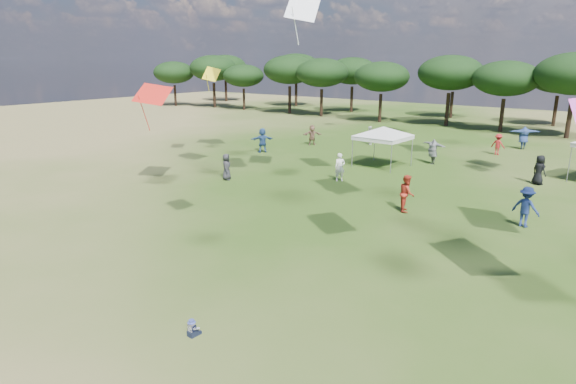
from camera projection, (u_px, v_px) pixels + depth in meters
name	position (u px, v px, depth m)	size (l,w,h in m)	color
ground	(122.00, 357.00, 11.65)	(140.00, 140.00, 0.00)	#314C17
tree_line	(570.00, 76.00, 45.17)	(108.78, 17.63, 7.77)	black
tent_left	(383.00, 128.00, 31.60)	(6.16, 6.16, 2.97)	gray
toddler	(193.00, 329.00, 12.50)	(0.32, 0.35, 0.47)	black
festival_crowd	(435.00, 154.00, 31.98)	(28.63, 22.78, 1.88)	silver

